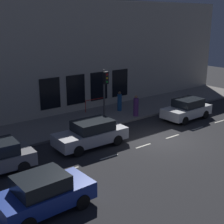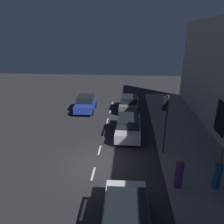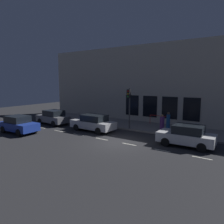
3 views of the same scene
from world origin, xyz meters
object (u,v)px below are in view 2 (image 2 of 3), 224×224
Objects in this scene: parked_car_0 at (126,220)px; parked_car_1 at (129,103)px; pedestrian_0 at (179,174)px; traffic_light at (165,114)px; pedestrian_1 at (217,175)px; parked_car_2 at (128,126)px; parked_car_3 at (86,104)px.

parked_car_0 is 14.54m from parked_car_1.
parked_car_0 and parked_car_1 have the same top height.
parked_car_1 is 2.42× the size of pedestrian_0.
parked_car_1 is at bearing 104.45° from traffic_light.
pedestrian_1 reaches higher than parked_car_1.
parked_car_2 is at bearing 123.97° from pedestrian_0.
traffic_light is 4.05m from parked_car_2.
pedestrian_0 reaches higher than parked_car_0.
pedestrian_1 is (4.51, 2.96, 0.10)m from parked_car_0.
parked_car_2 is at bearing 88.49° from parked_car_0.
parked_car_3 is at bearing 132.59° from pedestrian_0.
pedestrian_1 is (4.47, -11.58, 0.10)m from parked_car_1.
parked_car_0 is at bearing -172.97° from pedestrian_1.
parked_car_2 is 2.79× the size of pedestrian_1.
pedestrian_0 reaches higher than parked_car_1.
parked_car_0 is 2.52× the size of pedestrian_1.
pedestrian_0 is at bearing 120.68° from parked_car_3.
pedestrian_0 is (0.40, -3.23, -1.98)m from traffic_light.
parked_car_0 and parked_car_2 have the same top height.
traffic_light is 6.82m from parked_car_0.
traffic_light reaches higher than parked_car_3.
traffic_light is 10.57m from parked_car_3.
parked_car_2 is (-0.03, -5.76, 0.00)m from parked_car_1.
traffic_light is at bearing -72.46° from parked_car_1.
pedestrian_1 reaches higher than parked_car_0.
parked_car_1 is 5.76m from parked_car_2.
traffic_light reaches higher than pedestrian_1.
pedestrian_0 reaches higher than pedestrian_1.
parked_car_0 is 8.77m from parked_car_2.
parked_car_2 is 7.36m from pedestrian_1.
traffic_light is 8.96m from parked_car_1.
pedestrian_1 is at bearing 12.86° from pedestrian_0.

